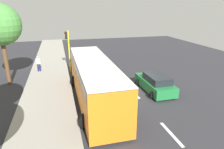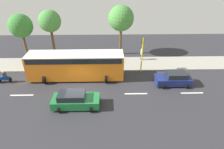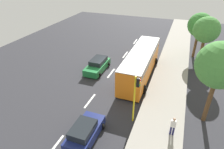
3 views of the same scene
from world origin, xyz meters
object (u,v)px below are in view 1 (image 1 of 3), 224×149
traffic_light_corner (68,46)px  city_bus (94,78)px  car_dark_blue (92,57)px  car_green (155,83)px  pedestrian_near_signal (38,63)px  street_tree_center (0,25)px

traffic_light_corner → city_bus: bearing=99.9°
car_dark_blue → car_green: same height
car_dark_blue → pedestrian_near_signal: size_ratio=2.31×
car_dark_blue → traffic_light_corner: (3.05, 3.25, 2.22)m
city_bus → street_tree_center: 9.70m
car_dark_blue → pedestrian_near_signal: 6.83m
car_green → pedestrian_near_signal: size_ratio=2.64×
pedestrian_near_signal → street_tree_center: bearing=49.0°
street_tree_center → pedestrian_near_signal: bearing=-131.0°
car_green → street_tree_center: street_tree_center is taller
car_dark_blue → traffic_light_corner: bearing=46.8°
city_bus → traffic_light_corner: size_ratio=2.44×
city_bus → pedestrian_near_signal: 9.67m
city_bus → street_tree_center: size_ratio=1.53×
city_bus → street_tree_center: street_tree_center is taller
car_green → traffic_light_corner: traffic_light_corner is taller
city_bus → street_tree_center: (7.06, -5.64, 3.53)m
traffic_light_corner → street_tree_center: bearing=21.7°
car_green → pedestrian_near_signal: 12.70m
car_dark_blue → street_tree_center: (8.73, 5.51, 4.66)m
city_bus → pedestrian_near_signal: city_bus is taller
city_bus → street_tree_center: bearing=-38.6°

